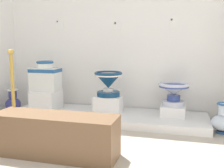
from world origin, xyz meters
name	(u,v)px	position (x,y,z in m)	size (l,w,h in m)	color
wall_back	(114,20)	(1.70, 3.02, 1.40)	(3.59, 0.06, 2.81)	white
display_platform	(106,116)	(1.70, 2.58, 0.05)	(2.74, 0.78, 0.10)	white
plinth_block_central_ornate	(46,100)	(0.79, 2.55, 0.24)	(0.37, 0.38, 0.28)	white
antique_toilet_central_ornate	(45,76)	(0.79, 2.55, 0.59)	(0.41, 0.27, 0.43)	white
plinth_block_squat_floral	(108,104)	(1.72, 2.59, 0.22)	(0.37, 0.29, 0.24)	white
antique_toilet_squat_floral	(108,81)	(1.72, 2.59, 0.55)	(0.38, 0.38, 0.34)	navy
plinth_block_rightmost	(173,110)	(2.60, 2.68, 0.17)	(0.32, 0.35, 0.14)	white
antique_toilet_rightmost	(174,91)	(2.60, 2.68, 0.44)	(0.41, 0.41, 0.30)	silver
info_placard_first	(60,24)	(0.82, 2.98, 1.36)	(0.12, 0.01, 0.15)	white
info_placard_second	(117,25)	(1.75, 2.98, 1.32)	(0.10, 0.01, 0.11)	white
info_placard_third	(174,23)	(2.56, 2.98, 1.34)	(0.12, 0.01, 0.16)	white
decorative_vase_companion	(13,103)	(0.20, 2.58, 0.16)	(0.23, 0.23, 0.37)	white
decorative_vase_spare	(223,121)	(3.19, 2.40, 0.15)	(0.27, 0.27, 0.37)	#2C5991
stanchion_post_near_left	(14,108)	(0.86, 1.68, 0.32)	(0.23, 0.23, 1.00)	gold
museum_bench	(55,135)	(1.56, 1.30, 0.20)	(1.20, 0.36, 0.40)	brown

